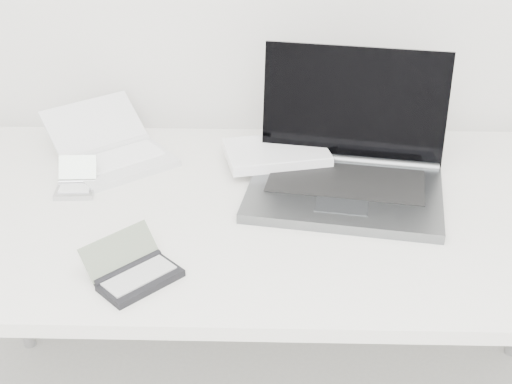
{
  "coord_description": "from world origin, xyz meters",
  "views": [
    {
      "loc": [
        0.0,
        0.22,
        1.53
      ],
      "look_at": [
        -0.03,
        1.51,
        0.79
      ],
      "focal_mm": 50.0,
      "sensor_mm": 36.0,
      "label": 1
    }
  ],
  "objects_px": {
    "netbook_open_white": "(114,152)",
    "palmtop_charcoal": "(135,273)",
    "laptop_large": "(334,165)",
    "desk": "(270,225)"
  },
  "relations": [
    {
      "from": "netbook_open_white",
      "to": "palmtop_charcoal",
      "type": "bearing_deg",
      "value": -111.99
    },
    {
      "from": "palmtop_charcoal",
      "to": "netbook_open_white",
      "type": "bearing_deg",
      "value": 60.76
    },
    {
      "from": "laptop_large",
      "to": "netbook_open_white",
      "type": "xyz_separation_m",
      "value": [
        -0.53,
        0.1,
        -0.03
      ]
    },
    {
      "from": "palmtop_charcoal",
      "to": "laptop_large",
      "type": "bearing_deg",
      "value": -1.02
    },
    {
      "from": "netbook_open_white",
      "to": "desk",
      "type": "bearing_deg",
      "value": -66.38
    },
    {
      "from": "laptop_large",
      "to": "palmtop_charcoal",
      "type": "relative_size",
      "value": 2.71
    },
    {
      "from": "laptop_large",
      "to": "netbook_open_white",
      "type": "relative_size",
      "value": 1.43
    },
    {
      "from": "desk",
      "to": "netbook_open_white",
      "type": "height_order",
      "value": "netbook_open_white"
    },
    {
      "from": "netbook_open_white",
      "to": "palmtop_charcoal",
      "type": "height_order",
      "value": "netbook_open_white"
    },
    {
      "from": "desk",
      "to": "laptop_large",
      "type": "relative_size",
      "value": 3.04
    }
  ]
}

